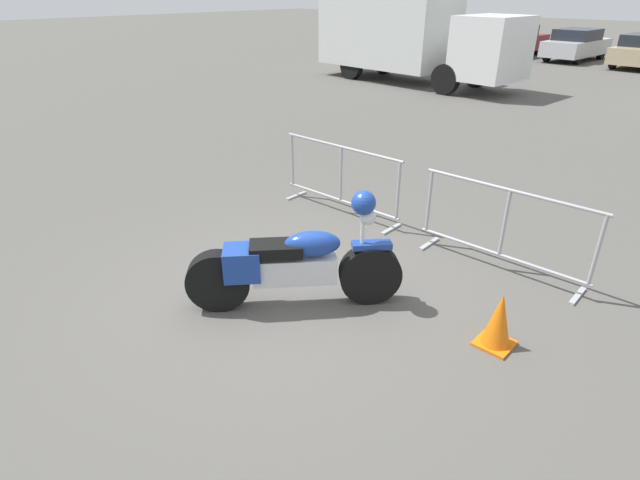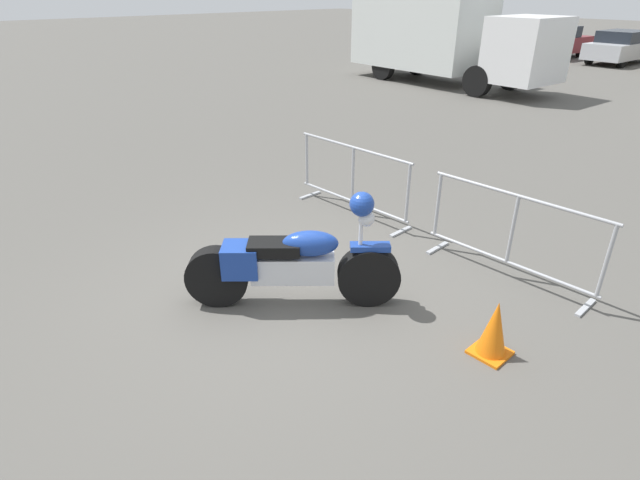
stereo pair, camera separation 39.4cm
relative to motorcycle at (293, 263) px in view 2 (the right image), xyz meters
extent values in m
plane|color=#54514C|center=(-0.21, 0.01, -0.50)|extent=(120.00, 120.00, 0.00)
cylinder|color=black|center=(0.56, 0.61, -0.16)|extent=(0.60, 0.63, 0.68)
cylinder|color=black|center=(-0.56, -0.61, -0.16)|extent=(0.60, 0.63, 0.68)
cube|color=silver|center=(0.00, 0.00, -0.06)|extent=(0.79, 0.83, 0.30)
ellipsoid|color=navy|center=(0.13, 0.14, 0.24)|extent=(0.61, 0.63, 0.28)
cube|color=black|center=(-0.13, -0.14, 0.20)|extent=(0.59, 0.61, 0.13)
cube|color=navy|center=(-0.37, -0.41, 0.05)|extent=(0.51, 0.51, 0.34)
cube|color=navy|center=(0.56, 0.61, 0.20)|extent=(0.40, 0.42, 0.06)
cylinder|color=silver|center=(0.48, 0.53, 0.34)|extent=(0.06, 0.06, 0.48)
sphere|color=silver|center=(0.52, 0.57, 0.53)|extent=(0.17, 0.17, 0.17)
sphere|color=navy|center=(0.48, 0.53, 0.69)|extent=(0.26, 0.26, 0.26)
cylinder|color=#9EA0A5|center=(-1.30, 2.27, 0.55)|extent=(2.18, 0.07, 0.04)
cylinder|color=#9EA0A5|center=(-1.30, 2.27, -0.30)|extent=(2.18, 0.07, 0.04)
cylinder|color=#9EA0A5|center=(-2.34, 2.25, 0.12)|extent=(0.04, 0.04, 0.85)
cylinder|color=#9EA0A5|center=(-1.30, 2.27, 0.12)|extent=(0.04, 0.04, 0.85)
cylinder|color=#9EA0A5|center=(-0.26, 2.28, 0.12)|extent=(0.04, 0.04, 0.85)
cube|color=#9EA0A5|center=(-2.27, 2.25, -0.49)|extent=(0.07, 0.44, 0.03)
cube|color=#9EA0A5|center=(-0.33, 2.28, -0.49)|extent=(0.07, 0.44, 0.03)
cylinder|color=#9EA0A5|center=(1.30, 2.27, 0.55)|extent=(2.18, 0.07, 0.04)
cylinder|color=#9EA0A5|center=(1.30, 2.27, -0.30)|extent=(2.18, 0.07, 0.04)
cylinder|color=#9EA0A5|center=(0.26, 2.25, 0.12)|extent=(0.04, 0.04, 0.85)
cylinder|color=#9EA0A5|center=(1.30, 2.27, 0.12)|extent=(0.04, 0.04, 0.85)
cylinder|color=#9EA0A5|center=(2.34, 2.28, 0.12)|extent=(0.04, 0.04, 0.85)
cube|color=#9EA0A5|center=(0.33, 2.25, -0.49)|extent=(0.07, 0.44, 0.03)
cube|color=#9EA0A5|center=(2.27, 2.28, -0.49)|extent=(0.07, 0.44, 0.03)
cube|color=silver|center=(-8.36, 13.08, 1.23)|extent=(5.16, 2.66, 2.50)
cube|color=silver|center=(-4.07, 12.76, 0.93)|extent=(1.96, 2.31, 1.90)
cylinder|color=black|center=(-4.93, 13.79, -0.02)|extent=(0.98, 0.35, 0.96)
cylinder|color=black|center=(-5.07, 11.86, -0.02)|extent=(0.98, 0.35, 0.96)
cylinder|color=black|center=(-9.14, 14.10, -0.02)|extent=(0.98, 0.35, 0.96)
cylinder|color=black|center=(-9.28, 12.18, -0.02)|extent=(0.98, 0.35, 0.96)
cube|color=black|center=(-10.78, 23.52, 0.07)|extent=(1.94, 4.16, 0.66)
cube|color=#1E232B|center=(-10.79, 23.38, 0.64)|extent=(1.67, 2.18, 0.47)
cylinder|color=black|center=(-11.38, 24.86, -0.20)|extent=(0.25, 0.62, 0.60)
cylinder|color=black|center=(-9.99, 24.76, -0.20)|extent=(0.25, 0.62, 0.60)
cylinder|color=black|center=(-11.57, 22.28, -0.20)|extent=(0.25, 0.62, 0.60)
cylinder|color=black|center=(-10.19, 22.18, -0.20)|extent=(0.25, 0.62, 0.60)
cube|color=maroon|center=(-7.83, 23.20, 0.11)|extent=(2.08, 4.46, 0.71)
cube|color=#1E232B|center=(-7.84, 23.05, 0.72)|extent=(1.78, 2.34, 0.50)
cylinder|color=black|center=(-8.47, 24.64, -0.18)|extent=(0.27, 0.66, 0.65)
cylinder|color=black|center=(-6.99, 24.53, -0.18)|extent=(0.27, 0.66, 0.65)
cylinder|color=black|center=(-8.68, 21.87, -0.18)|extent=(0.27, 0.66, 0.65)
cylinder|color=black|center=(-7.20, 21.76, -0.18)|extent=(0.27, 0.66, 0.65)
cube|color=#B7BABF|center=(-4.89, 23.61, 0.09)|extent=(2.00, 4.28, 0.68)
cube|color=#1E232B|center=(-4.90, 23.46, 0.67)|extent=(1.71, 2.24, 0.48)
cylinder|color=black|center=(-5.50, 24.99, -0.19)|extent=(0.26, 0.63, 0.62)
cylinder|color=black|center=(-5.69, 22.33, -0.19)|extent=(0.26, 0.63, 0.62)
cylinder|color=black|center=(-4.27, 22.23, -0.19)|extent=(0.26, 0.63, 0.62)
cube|color=orange|center=(1.95, 0.83, -0.49)|extent=(0.34, 0.34, 0.03)
cone|color=orange|center=(1.95, 0.83, -0.19)|extent=(0.28, 0.28, 0.56)
camera|label=1|loc=(3.36, -3.22, 2.66)|focal=28.00mm
camera|label=2|loc=(3.63, -2.94, 2.66)|focal=28.00mm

